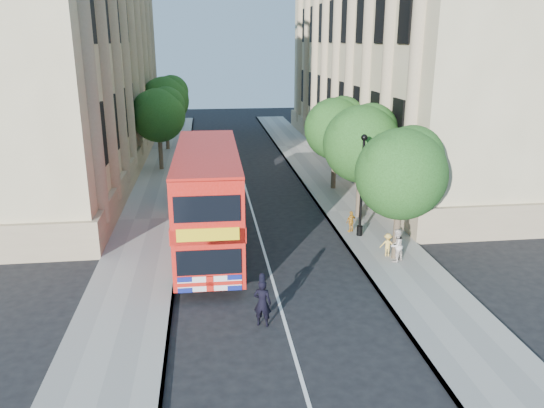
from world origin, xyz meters
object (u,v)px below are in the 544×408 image
object	(u,v)px
woman_pedestrian	(396,245)
box_van	(202,177)
police_constable	(262,303)
lamp_post	(362,190)
double_decker_bus	(208,198)

from	to	relation	value
woman_pedestrian	box_van	bearing A→B (deg)	-88.30
box_van	woman_pedestrian	bearing A→B (deg)	-50.27
police_constable	woman_pedestrian	size ratio (longest dim) A/B	1.14
lamp_post	box_van	size ratio (longest dim) A/B	1.11
double_decker_bus	woman_pedestrian	distance (m)	8.75
double_decker_bus	police_constable	size ratio (longest dim) A/B	6.05
lamp_post	police_constable	world-z (taller)	lamp_post
woman_pedestrian	double_decker_bus	bearing A→B (deg)	-51.12
police_constable	lamp_post	bearing A→B (deg)	-105.74
double_decker_bus	police_constable	distance (m)	7.49
police_constable	woman_pedestrian	bearing A→B (deg)	-124.42
box_van	woman_pedestrian	size ratio (longest dim) A/B	3.07
lamp_post	police_constable	distance (m)	10.02
double_decker_bus	police_constable	world-z (taller)	double_decker_bus
box_van	woman_pedestrian	xyz separation A→B (m)	(8.58, -11.78, -0.40)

